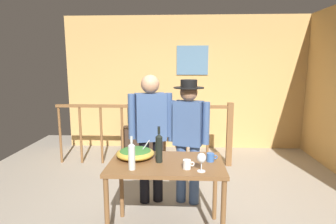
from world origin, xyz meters
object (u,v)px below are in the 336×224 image
at_px(wine_bottle_clear, 132,156).
at_px(stair_railing, 167,128).
at_px(framed_picture, 192,60).
at_px(person_standing_right, 188,132).
at_px(wine_bottle_dark, 159,147).
at_px(salad_bowl, 135,153).
at_px(flat_screen_tv, 143,114).
at_px(mug_white, 187,164).
at_px(wine_glass, 202,159).
at_px(mug_blue, 211,157).
at_px(tv_console, 144,139).
at_px(person_standing_left, 151,129).
at_px(serving_table, 166,171).

bearing_deg(wine_bottle_clear, stair_railing, 84.61).
distance_m(framed_picture, person_standing_right, 2.65).
bearing_deg(wine_bottle_dark, salad_bowl, 157.47).
bearing_deg(flat_screen_tv, mug_white, -74.42).
distance_m(wine_glass, mug_blue, 0.32).
relative_size(tv_console, person_standing_left, 0.53).
xyz_separation_m(flat_screen_tv, salad_bowl, (0.30, -2.76, 0.08)).
height_order(serving_table, person_standing_right, person_standing_right).
bearing_deg(mug_white, flat_screen_tv, 105.58).
relative_size(wine_bottle_clear, mug_blue, 2.84).
bearing_deg(salad_bowl, wine_bottle_dark, -22.53).
bearing_deg(mug_white, salad_bowl, 152.99).
bearing_deg(mug_blue, tv_console, 111.04).
xyz_separation_m(tv_console, person_standing_right, (0.88, -2.19, 0.71)).
distance_m(tv_console, wine_bottle_dark, 3.05).
relative_size(framed_picture, mug_blue, 5.66).
bearing_deg(person_standing_right, wine_bottle_dark, 82.54).
bearing_deg(tv_console, salad_bowl, -83.94).
bearing_deg(salad_bowl, mug_white, -27.01).
relative_size(serving_table, person_standing_left, 0.70).
bearing_deg(person_standing_right, stair_railing, -59.94).
height_order(wine_bottle_dark, person_standing_right, person_standing_right).
xyz_separation_m(tv_console, person_standing_left, (0.40, -2.19, 0.75)).
distance_m(wine_bottle_dark, wine_bottle_clear, 0.33).
height_order(serving_table, wine_bottle_clear, wine_bottle_clear).
xyz_separation_m(mug_white, person_standing_right, (0.03, 0.89, 0.10)).
xyz_separation_m(wine_bottle_clear, mug_white, (0.53, 0.04, -0.09)).
xyz_separation_m(stair_railing, serving_table, (0.10, -2.11, 0.03)).
relative_size(serving_table, wine_bottle_clear, 3.59).
height_order(framed_picture, tv_console, framed_picture).
bearing_deg(mug_white, mug_blue, 41.68).
height_order(wine_bottle_dark, wine_bottle_clear, wine_bottle_dark).
distance_m(wine_bottle_clear, mug_blue, 0.83).
distance_m(serving_table, mug_blue, 0.48).
xyz_separation_m(salad_bowl, wine_bottle_dark, (0.27, -0.11, 0.10)).
bearing_deg(person_standing_right, mug_white, 104.46).
bearing_deg(wine_bottle_dark, flat_screen_tv, 101.07).
bearing_deg(mug_white, wine_bottle_dark, 149.15).
distance_m(wine_bottle_clear, person_standing_right, 1.09).
height_order(stair_railing, flat_screen_tv, stair_railing).
relative_size(stair_railing, wine_bottle_clear, 9.64).
bearing_deg(mug_white, stair_railing, 97.78).
bearing_deg(stair_railing, wine_glass, -79.25).
xyz_separation_m(mug_white, person_standing_left, (-0.45, 0.89, 0.14)).
xyz_separation_m(flat_screen_tv, wine_bottle_dark, (0.56, -2.87, 0.18)).
bearing_deg(person_standing_left, wine_glass, 105.36).
distance_m(serving_table, person_standing_left, 0.81).
relative_size(mug_blue, person_standing_right, 0.07).
relative_size(serving_table, mug_blue, 10.21).
bearing_deg(framed_picture, salad_bowl, -102.99).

